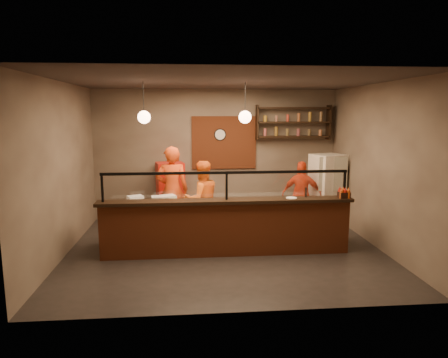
{
  "coord_description": "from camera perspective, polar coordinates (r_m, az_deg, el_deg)",
  "views": [
    {
      "loc": [
        -0.68,
        -7.42,
        2.63
      ],
      "look_at": [
        0.01,
        0.3,
        1.34
      ],
      "focal_mm": 32.0,
      "sensor_mm": 36.0,
      "label": 1
    }
  ],
  "objects": [
    {
      "name": "wall_left",
      "position": [
        7.84,
        -22.24,
        1.18
      ],
      "size": [
        0.0,
        5.0,
        5.0
      ],
      "primitive_type": "plane",
      "rotation": [
        1.57,
        0.0,
        1.57
      ],
      "color": "#7B6B5A",
      "rests_on": "floor"
    },
    {
      "name": "prep_tub_c",
      "position": [
        7.76,
        -9.17,
        -3.0
      ],
      "size": [
        0.33,
        0.28,
        0.15
      ],
      "primitive_type": "cube",
      "rotation": [
        0.0,
        0.0,
        0.1
      ],
      "color": "silver",
      "rests_on": "worktop"
    },
    {
      "name": "cook_right",
      "position": [
        9.42,
        11.03,
        -2.16
      ],
      "size": [
        0.96,
        0.57,
        1.53
      ],
      "primitive_type": "imported",
      "rotation": [
        0.0,
        0.0,
        2.9
      ],
      "color": "red",
      "rests_on": "floor"
    },
    {
      "name": "pendant_left",
      "position": [
        7.67,
        -11.35,
        8.67
      ],
      "size": [
        0.24,
        0.24,
        0.77
      ],
      "color": "black",
      "rests_on": "ceiling"
    },
    {
      "name": "worktop_cabinet",
      "position": [
        7.96,
        0.02,
        -6.65
      ],
      "size": [
        4.6,
        0.75,
        0.85
      ],
      "primitive_type": "cube",
      "color": "gray",
      "rests_on": "floor"
    },
    {
      "name": "pendant_right",
      "position": [
        7.7,
        3.02,
        8.84
      ],
      "size": [
        0.24,
        0.24,
        0.77
      ],
      "color": "black",
      "rests_on": "ceiling"
    },
    {
      "name": "floor",
      "position": [
        7.9,
        0.15,
        -10.01
      ],
      "size": [
        6.0,
        6.0,
        0.0
      ],
      "primitive_type": "plane",
      "color": "black",
      "rests_on": "ground"
    },
    {
      "name": "cook_left",
      "position": [
        8.79,
        -7.42,
        -1.59
      ],
      "size": [
        0.71,
        0.47,
        1.93
      ],
      "primitive_type": "imported",
      "rotation": [
        0.0,
        0.0,
        3.13
      ],
      "color": "#E24615",
      "rests_on": "floor"
    },
    {
      "name": "ceiling",
      "position": [
        7.47,
        0.16,
        13.81
      ],
      "size": [
        6.0,
        6.0,
        0.0
      ],
      "primitive_type": "plane",
      "rotation": [
        3.14,
        0.0,
        0.0
      ],
      "color": "#39302C",
      "rests_on": "wall_back"
    },
    {
      "name": "small_plate",
      "position": [
        7.53,
        9.62,
        -2.68
      ],
      "size": [
        0.27,
        0.27,
        0.01
      ],
      "primitive_type": "cylinder",
      "rotation": [
        0.0,
        0.0,
        0.42
      ],
      "color": "silver",
      "rests_on": "counter_ledge"
    },
    {
      "name": "prep_tub_b",
      "position": [
        7.95,
        -12.54,
        -2.85
      ],
      "size": [
        0.35,
        0.32,
        0.14
      ],
      "primitive_type": "cube",
      "rotation": [
        0.0,
        0.0,
        0.42
      ],
      "color": "white",
      "rests_on": "worktop"
    },
    {
      "name": "sneeze_guard",
      "position": [
        7.26,
        0.37,
        -0.55
      ],
      "size": [
        4.5,
        0.05,
        0.52
      ],
      "color": "white",
      "rests_on": "counter_ledge"
    },
    {
      "name": "fridge",
      "position": [
        9.81,
        14.56,
        -1.43
      ],
      "size": [
        0.87,
        0.84,
        1.67
      ],
      "primitive_type": "cube",
      "rotation": [
        0.0,
        0.0,
        0.34
      ],
      "color": "beige",
      "rests_on": "floor"
    },
    {
      "name": "service_counter",
      "position": [
        7.46,
        0.36,
        -7.15
      ],
      "size": [
        4.6,
        0.25,
        1.0
      ],
      "primitive_type": "cube",
      "color": "brown",
      "rests_on": "floor"
    },
    {
      "name": "condiment_caddy",
      "position": [
        7.78,
        16.76,
        -2.19
      ],
      "size": [
        0.22,
        0.18,
        0.11
      ],
      "primitive_type": "cube",
      "rotation": [
        0.0,
        0.0,
        0.15
      ],
      "color": "black",
      "rests_on": "counter_ledge"
    },
    {
      "name": "pizza_dough",
      "position": [
        7.79,
        -0.15,
        -3.35
      ],
      "size": [
        0.61,
        0.61,
        0.01
      ],
      "primitive_type": "cylinder",
      "rotation": [
        0.0,
        0.0,
        -0.42
      ],
      "color": "#F2E4CD",
      "rests_on": "worktop"
    },
    {
      "name": "red_cooler",
      "position": [
        9.77,
        -7.66,
        -1.89
      ],
      "size": [
        0.73,
        0.69,
        1.45
      ],
      "primitive_type": "cube",
      "rotation": [
        0.0,
        0.0,
        0.21
      ],
      "color": "red",
      "rests_on": "floor"
    },
    {
      "name": "cook_mid",
      "position": [
        8.46,
        -3.2,
        -2.92
      ],
      "size": [
        0.95,
        0.84,
        1.64
      ],
      "primitive_type": "imported",
      "rotation": [
        0.0,
        0.0,
        3.46
      ],
      "color": "orange",
      "rests_on": "floor"
    },
    {
      "name": "wall_back",
      "position": [
        10.0,
        -1.15,
        3.51
      ],
      "size": [
        6.0,
        0.0,
        6.0
      ],
      "primitive_type": "plane",
      "rotation": [
        1.57,
        0.0,
        0.0
      ],
      "color": "#7B6B5A",
      "rests_on": "floor"
    },
    {
      "name": "rolling_pin",
      "position": [
        7.74,
        -5.82,
        -3.31
      ],
      "size": [
        0.34,
        0.09,
        0.06
      ],
      "primitive_type": "cylinder",
      "rotation": [
        0.0,
        1.57,
        0.09
      ],
      "color": "yellow",
      "rests_on": "worktop"
    },
    {
      "name": "worktop",
      "position": [
        7.85,
        0.02,
        -3.49
      ],
      "size": [
        4.6,
        0.75,
        0.05
      ],
      "primitive_type": "cube",
      "color": "silver",
      "rests_on": "worktop_cabinet"
    },
    {
      "name": "prep_tub_a",
      "position": [
        7.83,
        -8.08,
        -2.87
      ],
      "size": [
        0.37,
        0.33,
        0.15
      ],
      "primitive_type": "cube",
      "rotation": [
        0.0,
        0.0,
        0.36
      ],
      "color": "silver",
      "rests_on": "worktop"
    },
    {
      "name": "wall_right",
      "position": [
        8.35,
        21.14,
        1.71
      ],
      "size": [
        0.0,
        5.0,
        5.0
      ],
      "primitive_type": "plane",
      "rotation": [
        1.57,
        0.0,
        -1.57
      ],
      "color": "#7B6B5A",
      "rests_on": "floor"
    },
    {
      "name": "wall_front",
      "position": [
        5.07,
        2.74,
        -2.28
      ],
      "size": [
        6.0,
        0.0,
        6.0
      ],
      "primitive_type": "plane",
      "rotation": [
        -1.57,
        0.0,
        0.0
      ],
      "color": "#7B6B5A",
      "rests_on": "floor"
    },
    {
      "name": "wall_clock",
      "position": [
        9.93,
        -0.57,
        6.36
      ],
      "size": [
        0.3,
        0.04,
        0.3
      ],
      "primitive_type": "cylinder",
      "rotation": [
        1.57,
        0.0,
        0.0
      ],
      "color": "black",
      "rests_on": "wall_back"
    },
    {
      "name": "brick_patch",
      "position": [
        9.96,
        0.01,
        5.22
      ],
      "size": [
        1.6,
        0.04,
        1.3
      ],
      "primitive_type": "cube",
      "color": "brown",
      "rests_on": "wall_back"
    },
    {
      "name": "wall_shelving",
      "position": [
        10.08,
        9.85,
        7.98
      ],
      "size": [
        1.84,
        0.28,
        0.85
      ],
      "color": "black",
      "rests_on": "wall_back"
    },
    {
      "name": "counter_ledge",
      "position": [
        7.33,
        0.37,
        -3.18
      ],
      "size": [
        4.7,
        0.37,
        0.06
      ],
      "primitive_type": "cube",
      "color": "black",
      "rests_on": "service_counter"
    },
    {
      "name": "pepper_mill",
      "position": [
        7.67,
        11.61,
        -1.87
      ],
      "size": [
        0.04,
        0.04,
        0.18
      ],
      "primitive_type": "cylinder",
      "rotation": [
        0.0,
        0.0,
        0.03
      ],
      "color": "black",
      "rests_on": "counter_ledge"
    }
  ]
}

